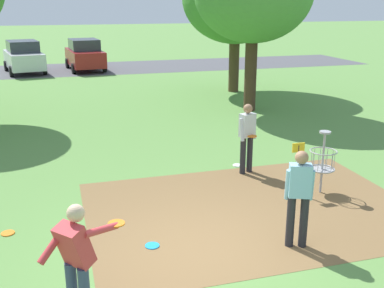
# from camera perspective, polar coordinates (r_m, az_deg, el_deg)

# --- Properties ---
(ground_plane) EXTENTS (160.00, 160.00, 0.00)m
(ground_plane) POSITION_cam_1_polar(r_m,az_deg,el_deg) (7.96, 0.06, -13.21)
(ground_plane) COLOR #5B8942
(dirt_tee_pad) EXTENTS (6.52, 4.61, 0.01)m
(dirt_tee_pad) POSITION_cam_1_polar(r_m,az_deg,el_deg) (9.55, 7.25, -7.89)
(dirt_tee_pad) COLOR brown
(dirt_tee_pad) RESTS_ON ground
(disc_golf_basket) EXTENTS (0.98, 0.58, 1.39)m
(disc_golf_basket) POSITION_cam_1_polar(r_m,az_deg,el_deg) (10.35, 15.42, -1.89)
(disc_golf_basket) COLOR #9E9EA3
(disc_golf_basket) RESTS_ON ground
(player_foreground_watching) EXTENTS (1.10, 0.63, 1.71)m
(player_foreground_watching) POSITION_cam_1_polar(r_m,az_deg,el_deg) (6.03, -13.92, -13.66)
(player_foreground_watching) COLOR #384260
(player_foreground_watching) RESTS_ON ground
(player_waiting_left) EXTENTS (0.50, 0.44, 1.71)m
(player_waiting_left) POSITION_cam_1_polar(r_m,az_deg,el_deg) (11.18, 6.77, 1.16)
(player_waiting_left) COLOR #232328
(player_waiting_left) RESTS_ON ground
(player_waiting_right) EXTENTS (0.50, 0.45, 1.71)m
(player_waiting_right) POSITION_cam_1_polar(r_m,az_deg,el_deg) (7.94, 12.98, -5.94)
(player_waiting_right) COLOR #232328
(player_waiting_right) RESTS_ON ground
(frisbee_near_basket) EXTENTS (0.24, 0.24, 0.02)m
(frisbee_near_basket) POSITION_cam_1_polar(r_m,az_deg,el_deg) (9.17, -21.63, -10.11)
(frisbee_near_basket) COLOR orange
(frisbee_near_basket) RESTS_ON ground
(frisbee_mid_grass) EXTENTS (0.25, 0.25, 0.02)m
(frisbee_mid_grass) POSITION_cam_1_polar(r_m,az_deg,el_deg) (8.18, -4.90, -12.31)
(frisbee_mid_grass) COLOR #1E93DB
(frisbee_mid_grass) RESTS_ON ground
(frisbee_far_left) EXTENTS (0.25, 0.25, 0.02)m
(frisbee_far_left) POSITION_cam_1_polar(r_m,az_deg,el_deg) (11.92, 5.60, -2.61)
(frisbee_far_left) COLOR white
(frisbee_far_left) RESTS_ON ground
(parking_lot_strip) EXTENTS (36.00, 6.00, 0.01)m
(parking_lot_strip) POSITION_cam_1_polar(r_m,az_deg,el_deg) (29.85, -12.49, 9.00)
(parking_lot_strip) COLOR #4C4C51
(parking_lot_strip) RESTS_ON ground
(parked_car_leftmost) EXTENTS (2.56, 4.46, 1.84)m
(parked_car_leftmost) POSITION_cam_1_polar(r_m,az_deg,el_deg) (29.09, -19.92, 10.02)
(parked_car_leftmost) COLOR silver
(parked_car_leftmost) RESTS_ON ground
(parked_car_center_left) EXTENTS (2.29, 4.36, 1.84)m
(parked_car_center_left) POSITION_cam_1_polar(r_m,az_deg,el_deg) (29.22, -13.01, 10.62)
(parked_car_center_left) COLOR maroon
(parked_car_center_left) RESTS_ON ground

